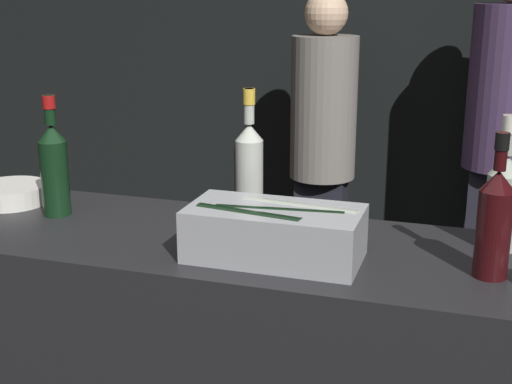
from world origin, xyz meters
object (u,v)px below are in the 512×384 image
(red_wine_bottle_burgundy, at_px, (54,166))
(red_wine_bottle_black_foil, at_px, (495,220))
(ice_bin_with_bottles, at_px, (275,230))
(white_wine_bottle, at_px, (503,196))
(person_in_hoodie, at_px, (502,131))
(bowl_white, at_px, (11,193))
(rose_wine_bottle, at_px, (249,169))
(person_blond_tee, at_px, (323,142))

(red_wine_bottle_burgundy, distance_m, red_wine_bottle_black_foil, 1.14)
(ice_bin_with_bottles, bearing_deg, white_wine_bottle, 24.17)
(red_wine_bottle_burgundy, relative_size, red_wine_bottle_black_foil, 1.04)
(red_wine_bottle_black_foil, bearing_deg, ice_bin_with_bottles, -175.29)
(ice_bin_with_bottles, bearing_deg, person_in_hoodie, 75.34)
(ice_bin_with_bottles, distance_m, person_in_hoodie, 2.11)
(bowl_white, relative_size, person_in_hoodie, 0.12)
(ice_bin_with_bottles, bearing_deg, rose_wine_bottle, 120.78)
(bowl_white, relative_size, red_wine_bottle_burgundy, 0.64)
(rose_wine_bottle, distance_m, person_in_hoodie, 1.93)
(bowl_white, distance_m, red_wine_bottle_black_foil, 1.34)
(white_wine_bottle, bearing_deg, bowl_white, -178.58)
(white_wine_bottle, relative_size, red_wine_bottle_burgundy, 0.98)
(red_wine_bottle_black_foil, height_order, person_blond_tee, person_blond_tee)
(ice_bin_with_bottles, height_order, rose_wine_bottle, rose_wine_bottle)
(red_wine_bottle_black_foil, height_order, person_in_hoodie, person_in_hoodie)
(rose_wine_bottle, bearing_deg, red_wine_bottle_burgundy, -169.28)
(bowl_white, height_order, rose_wine_bottle, rose_wine_bottle)
(bowl_white, bearing_deg, red_wine_bottle_burgundy, -16.14)
(ice_bin_with_bottles, height_order, white_wine_bottle, white_wine_bottle)
(person_blond_tee, bearing_deg, bowl_white, -153.83)
(ice_bin_with_bottles, bearing_deg, person_blond_tee, 99.19)
(ice_bin_with_bottles, height_order, bowl_white, ice_bin_with_bottles)
(rose_wine_bottle, bearing_deg, ice_bin_with_bottles, -59.22)
(rose_wine_bottle, relative_size, person_blond_tee, 0.21)
(ice_bin_with_bottles, distance_m, red_wine_bottle_black_foil, 0.48)
(white_wine_bottle, relative_size, person_in_hoodie, 0.18)
(rose_wine_bottle, relative_size, person_in_hoodie, 0.20)
(red_wine_bottle_burgundy, distance_m, rose_wine_bottle, 0.54)
(red_wine_bottle_burgundy, relative_size, person_blond_tee, 0.20)
(rose_wine_bottle, distance_m, person_blond_tee, 1.73)
(red_wine_bottle_burgundy, height_order, red_wine_bottle_black_foil, red_wine_bottle_burgundy)
(red_wine_bottle_black_foil, xyz_separation_m, person_blond_tee, (-0.79, 1.89, -0.27))
(bowl_white, bearing_deg, person_in_hoodie, 53.07)
(red_wine_bottle_burgundy, distance_m, person_blond_tee, 1.85)
(white_wine_bottle, bearing_deg, red_wine_bottle_black_foil, -96.11)
(white_wine_bottle, distance_m, person_blond_tee, 1.91)
(rose_wine_bottle, xyz_separation_m, person_blond_tee, (-0.17, 1.70, -0.29))
(white_wine_bottle, relative_size, red_wine_bottle_black_foil, 1.02)
(rose_wine_bottle, distance_m, red_wine_bottle_black_foil, 0.64)
(red_wine_bottle_black_foil, bearing_deg, person_blond_tee, 112.59)
(ice_bin_with_bottles, height_order, person_blond_tee, person_blond_tee)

